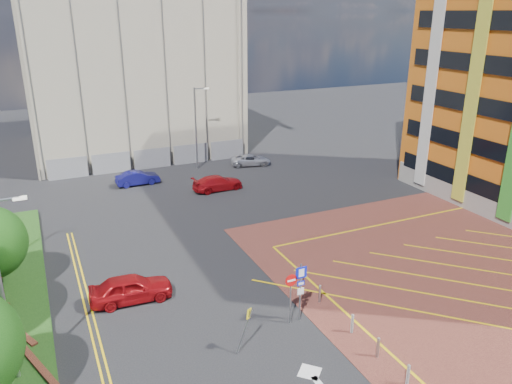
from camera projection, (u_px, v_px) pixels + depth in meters
ground at (300, 333)px, 24.33m from camera, size 140.00×140.00×0.00m
forecourt at (505, 274)px, 29.80m from camera, size 26.00×26.00×0.02m
retaining_wall at (37, 373)px, 21.36m from camera, size 6.06×20.33×0.40m
lamp_left_near at (3, 285)px, 19.59m from camera, size 1.53×0.16×8.00m
lamp_back at (197, 125)px, 48.36m from camera, size 1.53×0.16×8.00m
sign_cluster at (297, 288)px, 24.62m from camera, size 1.17×0.12×3.20m
warning_sign at (246, 325)px, 22.57m from camera, size 0.85×0.44×2.24m
bollard_row at (360, 332)px, 23.65m from camera, size 0.14×11.14×0.90m
construction_building at (124, 48)px, 54.75m from camera, size 21.20×19.20×22.00m
construction_fence at (162, 157)px, 50.02m from camera, size 21.60×0.06×2.00m
car_red_left at (131, 288)px, 26.87m from camera, size 4.49×2.03×1.50m
car_blue_back at (138, 178)px, 44.97m from camera, size 3.90×1.46×1.27m
car_red_back at (218, 183)px, 43.65m from camera, size 4.52×2.01×1.29m
car_silver_back at (251, 160)px, 50.69m from camera, size 4.36×2.76×1.12m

